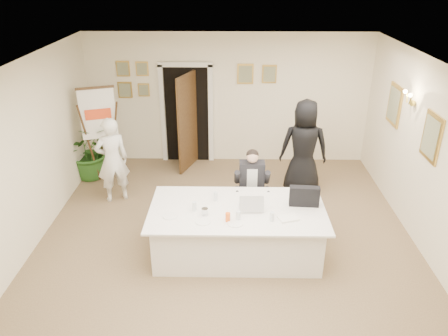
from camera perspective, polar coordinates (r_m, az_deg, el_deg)
floor at (r=6.89m, az=0.29°, el=-10.73°), size 7.00×7.00×0.00m
ceiling at (r=5.71m, az=0.36°, el=12.64°), size 6.00×7.00×0.02m
wall_back at (r=9.45m, az=0.58°, el=8.97°), size 6.00×0.10×2.80m
wall_left at (r=6.89m, az=-25.49°, el=0.05°), size 0.10×7.00×2.80m
wall_right at (r=6.84m, az=26.35°, el=-0.32°), size 0.10×7.00×2.80m
doorway at (r=9.44m, az=-4.84°, el=6.58°), size 1.14×0.86×2.20m
pictures_back_wall at (r=9.35m, az=-4.42°, el=11.57°), size 3.40×0.06×0.80m
pictures_right_wall at (r=7.72m, az=23.19°, el=5.87°), size 0.06×2.20×0.80m
wall_sconce at (r=7.60m, az=23.14°, el=8.38°), size 0.20×0.30×0.24m
conference_table at (r=6.63m, az=1.71°, el=-8.19°), size 2.59×1.38×0.78m
seated_man at (r=7.30m, az=3.64°, el=-2.42°), size 0.62×0.66×1.33m
flip_chart at (r=8.96m, az=-15.77°, el=3.60°), size 0.69×0.53×1.92m
standing_man at (r=8.16m, az=-14.37°, el=1.00°), size 0.69×0.60×1.61m
standing_woman at (r=8.31m, az=10.38°, el=2.66°), size 0.94×0.66×1.83m
potted_palm at (r=9.28m, az=-17.06°, el=2.16°), size 1.18×1.06×1.17m
laptop at (r=6.39m, az=3.59°, el=-4.17°), size 0.36×0.38×0.28m
laptop_bag at (r=6.55m, az=10.45°, el=-3.65°), size 0.45×0.15×0.31m
paper_stack at (r=6.25m, az=8.37°, el=-6.50°), size 0.31×0.26×0.03m
plate_left at (r=6.29m, az=-7.02°, el=-6.24°), size 0.25×0.25×0.01m
plate_mid at (r=6.12m, az=-2.75°, el=-7.01°), size 0.27×0.27×0.01m
plate_near at (r=6.08m, az=1.47°, el=-7.25°), size 0.25×0.25×0.01m
glass_a at (r=6.37m, az=-3.88°, el=-5.02°), size 0.07×0.07×0.14m
glass_b at (r=6.13m, az=1.87°, el=-6.25°), size 0.07×0.07×0.14m
glass_c at (r=6.14m, az=6.30°, el=-6.34°), size 0.07×0.07×0.14m
glass_d at (r=6.62m, az=-1.12°, el=-3.70°), size 0.06×0.06×0.14m
oj_glass at (r=6.10m, az=0.50°, el=-6.44°), size 0.09×0.09×0.13m
steel_jug at (r=6.25m, az=-2.53°, el=-5.74°), size 0.11×0.11×0.11m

